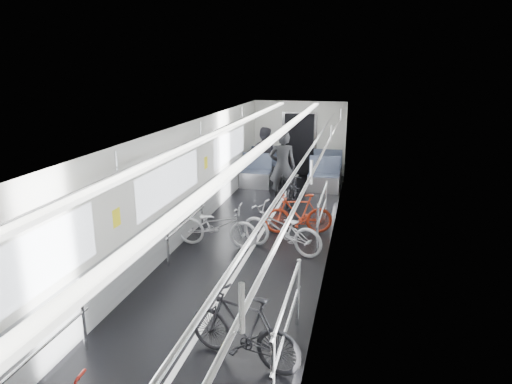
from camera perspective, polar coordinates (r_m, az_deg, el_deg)
car_shell at (r=10.05m, az=1.27°, el=1.78°), size 3.02×14.01×2.41m
bike_left_far at (r=9.17m, az=-4.91°, el=-4.18°), size 1.68×0.62×0.87m
bike_right_near at (r=5.76m, az=-1.59°, el=-16.64°), size 1.63×0.88×0.94m
bike_right_mid at (r=8.89m, az=3.15°, el=-4.65°), size 1.86×1.17×0.92m
bike_right_far at (r=9.86m, az=5.33°, el=-2.73°), size 1.52×0.76×0.88m
bike_aisle at (r=11.92m, az=4.58°, el=0.47°), size 0.57×1.61×0.84m
person_standing at (r=11.93m, az=3.31°, el=3.16°), size 0.77×0.58×1.92m
person_seated at (r=13.89m, az=1.00°, el=4.59°), size 0.89×0.72×1.73m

